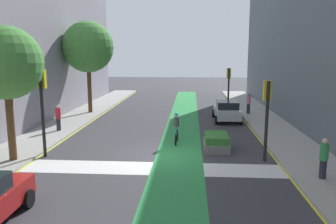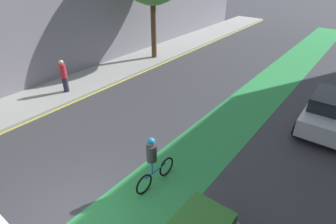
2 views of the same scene
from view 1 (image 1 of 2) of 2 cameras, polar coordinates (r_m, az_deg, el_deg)
name	(u,v)px [view 1 (image 1 of 2)]	position (r m, az deg, el deg)	size (l,w,h in m)	color
ground_plane	(157,155)	(17.59, -1.91, -7.38)	(120.00, 120.00, 0.00)	#38383D
bike_lane_paint	(179,156)	(17.51, 1.89, -7.44)	(2.40, 60.00, 0.01)	#2D8C47
crosswalk_band	(152,168)	(15.70, -2.66, -9.52)	(12.00, 1.80, 0.01)	silver
sidewalk_left	(17,151)	(19.77, -24.22, -6.09)	(3.00, 60.00, 0.15)	#9E9E99
curb_stripe_left	(44,153)	(19.13, -20.22, -6.56)	(0.16, 60.00, 0.01)	yellow
sidewalk_right	(305,157)	(18.41, 22.19, -7.09)	(3.00, 60.00, 0.15)	#9E9E99
curb_stripe_right	(274,158)	(18.01, 17.61, -7.41)	(0.16, 60.00, 0.01)	yellow
traffic_signal_near_right	(267,105)	(16.87, 16.41, 1.14)	(0.35, 0.52, 3.93)	black
traffic_signal_near_left	(43,96)	(17.96, -20.51, 2.51)	(0.35, 0.52, 4.44)	black
traffic_signal_far_right	(229,81)	(31.45, 10.24, 5.21)	(0.35, 0.52, 3.93)	black
car_silver_right_far	(227,111)	(26.86, 9.94, 0.24)	(2.06, 4.22, 1.57)	#B2B7BF
cyclist_in_lane	(176,127)	(19.67, 1.44, -2.60)	(0.32, 1.73, 1.86)	black
pedestrian_sidewalk_right_a	(249,103)	(29.65, 13.50, 1.49)	(0.34, 0.34, 1.76)	#262638
pedestrian_sidewalk_left_a	(58,117)	(23.55, -18.12, -0.87)	(0.34, 0.34, 1.73)	#262638
pedestrian_sidewalk_right_b	(324,158)	(15.20, 24.90, -7.11)	(0.34, 0.34, 1.68)	#262638
street_tree_near	(6,64)	(17.37, -25.81, 7.41)	(3.41, 3.41, 6.35)	brown
street_tree_far	(88,47)	(29.99, -13.43, 10.64)	(4.37, 4.37, 7.83)	brown
median_planter	(216,142)	(18.77, 8.18, -5.09)	(1.38, 2.18, 0.85)	slate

